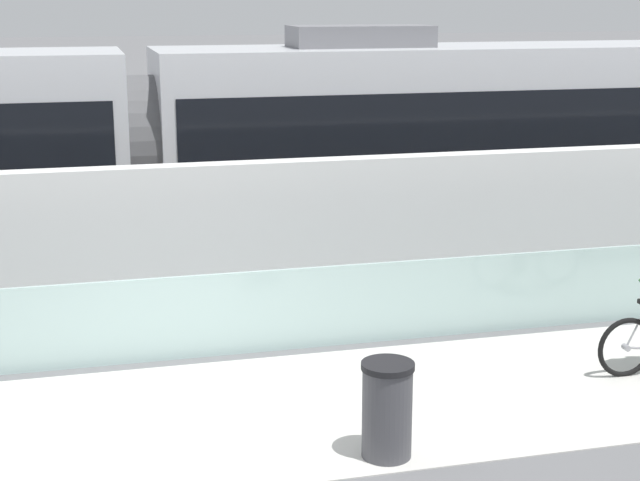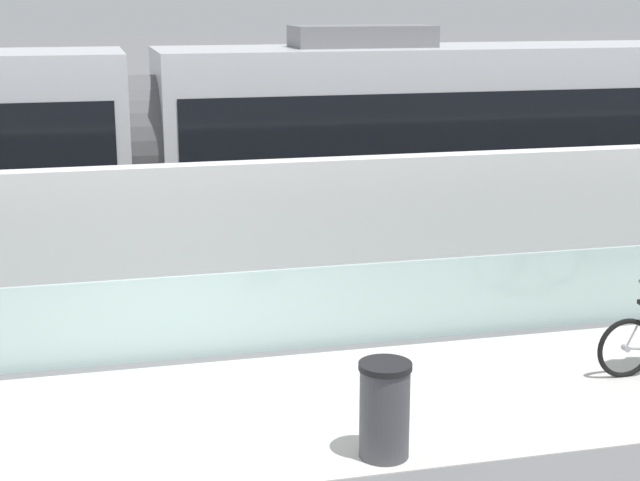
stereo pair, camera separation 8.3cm
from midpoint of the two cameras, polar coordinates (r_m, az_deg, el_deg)
name	(u,v)px [view 1 (the left image)]	position (r m, az deg, el deg)	size (l,w,h in m)	color
ground_plane	(196,421)	(10.41, -7.52, -10.44)	(200.00, 200.00, 0.00)	slate
bike_path_deck	(196,421)	(10.41, -7.52, -10.41)	(32.00, 3.20, 0.01)	silver
glass_parapet	(175,318)	(11.93, -8.67, -4.53)	(32.00, 0.05, 1.04)	silver
concrete_barrier_wall	(160,241)	(13.51, -9.53, -0.04)	(32.00, 0.36, 2.08)	white
tram_rail_near	(148,267)	(16.17, -10.14, -1.52)	(32.00, 0.08, 0.01)	#595654
tram_rail_far	(142,245)	(17.55, -10.50, -0.29)	(32.00, 0.08, 0.01)	#595654
tram	(140,146)	(16.48, -10.62, 5.48)	(22.56, 2.54, 3.81)	silver
trash_bin	(387,410)	(9.41, 3.68, -9.86)	(0.51, 0.51, 0.96)	#47474C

